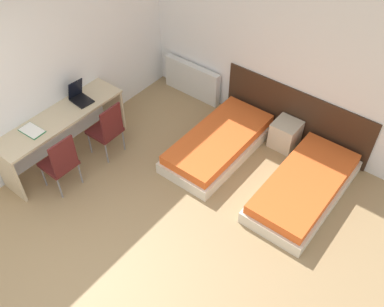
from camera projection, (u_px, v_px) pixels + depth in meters
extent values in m
plane|color=#9E7F56|center=(80.00, 288.00, 4.91)|extent=(20.00, 20.00, 0.00)
cube|color=white|center=(267.00, 47.00, 6.10)|extent=(5.07, 0.05, 2.70)
cube|color=white|center=(67.00, 56.00, 5.93)|extent=(0.05, 4.80, 2.70)
cube|color=#382316|center=(295.00, 115.00, 6.44)|extent=(2.40, 0.03, 0.88)
cube|color=beige|center=(219.00, 146.00, 6.46)|extent=(0.89, 1.86, 0.18)
cube|color=#E05B23|center=(219.00, 138.00, 6.34)|extent=(0.81, 1.78, 0.14)
cube|color=beige|center=(303.00, 191.00, 5.83)|extent=(0.89, 1.86, 0.18)
cube|color=#E05B23|center=(305.00, 183.00, 5.72)|extent=(0.81, 1.78, 0.14)
cube|color=beige|center=(285.00, 134.00, 6.47)|extent=(0.38, 0.39, 0.43)
cube|color=silver|center=(192.00, 80.00, 7.33)|extent=(1.10, 0.12, 0.60)
cube|color=#C6B28E|center=(59.00, 117.00, 5.93)|extent=(0.53, 1.94, 0.04)
cube|color=#C6B28E|center=(9.00, 175.00, 5.66)|extent=(0.47, 0.04, 0.73)
cube|color=#C6B28E|center=(113.00, 105.00, 6.73)|extent=(0.47, 0.04, 0.73)
cube|color=#511919|center=(105.00, 131.00, 6.23)|extent=(0.42, 0.42, 0.05)
cube|color=#511919|center=(112.00, 122.00, 5.96)|extent=(0.04, 0.37, 0.48)
cylinder|color=slate|center=(90.00, 143.00, 6.36)|extent=(0.02, 0.02, 0.38)
cylinder|color=slate|center=(107.00, 131.00, 6.56)|extent=(0.02, 0.02, 0.38)
cylinder|color=slate|center=(107.00, 153.00, 6.21)|extent=(0.02, 0.02, 0.38)
cylinder|color=slate|center=(124.00, 140.00, 6.41)|extent=(0.02, 0.02, 0.38)
cube|color=#511919|center=(59.00, 164.00, 5.76)|extent=(0.42, 0.42, 0.05)
cube|color=#511919|center=(64.00, 156.00, 5.48)|extent=(0.04, 0.37, 0.48)
cylinder|color=slate|center=(44.00, 176.00, 5.89)|extent=(0.02, 0.02, 0.38)
cylinder|color=slate|center=(64.00, 162.00, 6.09)|extent=(0.02, 0.02, 0.38)
cylinder|color=slate|center=(60.00, 188.00, 5.73)|extent=(0.02, 0.02, 0.38)
cylinder|color=slate|center=(80.00, 173.00, 5.93)|extent=(0.02, 0.02, 0.38)
cube|color=black|center=(82.00, 101.00, 6.14)|extent=(0.32, 0.26, 0.02)
cube|color=black|center=(75.00, 89.00, 6.09)|extent=(0.12, 0.24, 0.30)
cube|color=#236B3D|center=(32.00, 131.00, 5.68)|extent=(0.35, 0.22, 0.01)
cube|color=white|center=(32.00, 130.00, 5.68)|extent=(0.33, 0.21, 0.01)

